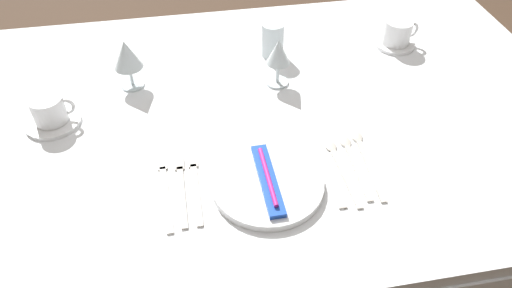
% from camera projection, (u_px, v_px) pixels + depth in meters
% --- Properties ---
extents(ground_plane, '(6.00, 6.00, 0.00)m').
position_uv_depth(ground_plane, '(250.00, 266.00, 1.76)').
color(ground_plane, '#4C3828').
extents(dining_table, '(1.80, 1.11, 0.74)m').
position_uv_depth(dining_table, '(248.00, 134.00, 1.31)').
color(dining_table, white).
rests_on(dining_table, ground).
extents(dinner_plate, '(0.25, 0.25, 0.02)m').
position_uv_depth(dinner_plate, '(266.00, 184.00, 1.05)').
color(dinner_plate, white).
rests_on(dinner_plate, dining_table).
extents(toothbrush_package, '(0.04, 0.21, 0.02)m').
position_uv_depth(toothbrush_package, '(266.00, 179.00, 1.04)').
color(toothbrush_package, blue).
rests_on(toothbrush_package, dinner_plate).
extents(fork_outer, '(0.02, 0.21, 0.00)m').
position_uv_depth(fork_outer, '(196.00, 185.00, 1.06)').
color(fork_outer, beige).
rests_on(fork_outer, dining_table).
extents(fork_inner, '(0.02, 0.21, 0.00)m').
position_uv_depth(fork_inner, '(181.00, 187.00, 1.06)').
color(fork_inner, beige).
rests_on(fork_inner, dining_table).
extents(fork_salad, '(0.03, 0.22, 0.00)m').
position_uv_depth(fork_salad, '(165.00, 189.00, 1.05)').
color(fork_salad, beige).
rests_on(fork_salad, dining_table).
extents(dinner_knife, '(0.02, 0.21, 0.00)m').
position_uv_depth(dinner_knife, '(330.00, 174.00, 1.08)').
color(dinner_knife, beige).
rests_on(dinner_knife, dining_table).
extents(spoon_soup, '(0.03, 0.22, 0.01)m').
position_uv_depth(spoon_soup, '(339.00, 164.00, 1.11)').
color(spoon_soup, beige).
rests_on(spoon_soup, dining_table).
extents(spoon_dessert, '(0.03, 0.21, 0.01)m').
position_uv_depth(spoon_dessert, '(352.00, 159.00, 1.12)').
color(spoon_dessert, beige).
rests_on(spoon_dessert, dining_table).
extents(spoon_tea, '(0.03, 0.23, 0.01)m').
position_uv_depth(spoon_tea, '(365.00, 156.00, 1.13)').
color(spoon_tea, beige).
rests_on(spoon_tea, dining_table).
extents(saucer_left, '(0.14, 0.14, 0.01)m').
position_uv_depth(saucer_left, '(53.00, 122.00, 1.21)').
color(saucer_left, white).
rests_on(saucer_left, dining_table).
extents(coffee_cup_left, '(0.11, 0.08, 0.07)m').
position_uv_depth(coffee_cup_left, '(49.00, 109.00, 1.19)').
color(coffee_cup_left, white).
rests_on(coffee_cup_left, saucer_left).
extents(saucer_right, '(0.12, 0.12, 0.01)m').
position_uv_depth(saucer_right, '(395.00, 44.00, 1.48)').
color(saucer_right, white).
rests_on(saucer_right, dining_table).
extents(coffee_cup_right, '(0.11, 0.08, 0.07)m').
position_uv_depth(coffee_cup_right, '(398.00, 32.00, 1.45)').
color(coffee_cup_right, white).
rests_on(coffee_cup_right, saucer_right).
extents(wine_glass_centre, '(0.08, 0.08, 0.14)m').
position_uv_depth(wine_glass_centre, '(127.00, 56.00, 1.27)').
color(wine_glass_centre, silver).
rests_on(wine_glass_centre, dining_table).
extents(wine_glass_left, '(0.07, 0.07, 0.14)m').
position_uv_depth(wine_glass_left, '(278.00, 54.00, 1.28)').
color(wine_glass_left, silver).
rests_on(wine_glass_left, dining_table).
extents(drink_tumbler, '(0.07, 0.07, 0.10)m').
position_uv_depth(drink_tumbler, '(273.00, 42.00, 1.42)').
color(drink_tumbler, silver).
rests_on(drink_tumbler, dining_table).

